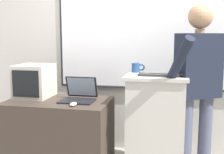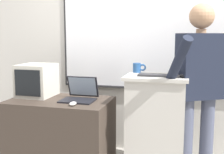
{
  "view_description": "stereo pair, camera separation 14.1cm",
  "coord_description": "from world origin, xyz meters",
  "px_view_note": "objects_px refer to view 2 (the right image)",
  "views": [
    {
      "loc": [
        0.47,
        -2.2,
        1.39
      ],
      "look_at": [
        -0.08,
        0.38,
        1.0
      ],
      "focal_mm": 45.0,
      "sensor_mm": 36.0,
      "label": 1
    },
    {
      "loc": [
        0.61,
        -2.17,
        1.39
      ],
      "look_at": [
        -0.08,
        0.38,
        1.0
      ],
      "focal_mm": 45.0,
      "sensor_mm": 36.0,
      "label": 2
    }
  ],
  "objects_px": {
    "lectern_podium": "(156,127)",
    "computer_mouse_by_keyboard": "(183,75)",
    "coffee_mug": "(138,68)",
    "computer_mouse_by_laptop": "(73,104)",
    "person_presenter": "(199,81)",
    "side_desk": "(61,135)",
    "laptop": "(80,94)",
    "wireless_keyboard": "(159,75)",
    "crt_monitor": "(37,80)"
  },
  "relations": [
    {
      "from": "crt_monitor",
      "to": "coffee_mug",
      "type": "distance_m",
      "value": 1.08
    },
    {
      "from": "side_desk",
      "to": "laptop",
      "type": "xyz_separation_m",
      "value": [
        0.2,
        0.05,
        0.44
      ]
    },
    {
      "from": "lectern_podium",
      "to": "person_presenter",
      "type": "relative_size",
      "value": 0.6
    },
    {
      "from": "lectern_podium",
      "to": "computer_mouse_by_keyboard",
      "type": "xyz_separation_m",
      "value": [
        0.24,
        -0.06,
        0.52
      ]
    },
    {
      "from": "person_presenter",
      "to": "wireless_keyboard",
      "type": "relative_size",
      "value": 4.42
    },
    {
      "from": "lectern_podium",
      "to": "wireless_keyboard",
      "type": "bearing_deg",
      "value": -69.22
    },
    {
      "from": "wireless_keyboard",
      "to": "computer_mouse_by_laptop",
      "type": "relative_size",
      "value": 3.8
    },
    {
      "from": "person_presenter",
      "to": "computer_mouse_by_laptop",
      "type": "xyz_separation_m",
      "value": [
        -1.12,
        -0.36,
        -0.21
      ]
    },
    {
      "from": "coffee_mug",
      "to": "wireless_keyboard",
      "type": "bearing_deg",
      "value": -43.29
    },
    {
      "from": "computer_mouse_by_keyboard",
      "to": "computer_mouse_by_laptop",
      "type": "bearing_deg",
      "value": -166.33
    },
    {
      "from": "crt_monitor",
      "to": "lectern_podium",
      "type": "bearing_deg",
      "value": 0.48
    },
    {
      "from": "side_desk",
      "to": "crt_monitor",
      "type": "xyz_separation_m",
      "value": [
        -0.31,
        0.1,
        0.54
      ]
    },
    {
      "from": "person_presenter",
      "to": "coffee_mug",
      "type": "relative_size",
      "value": 12.47
    },
    {
      "from": "computer_mouse_by_laptop",
      "to": "person_presenter",
      "type": "bearing_deg",
      "value": 17.59
    },
    {
      "from": "lectern_podium",
      "to": "wireless_keyboard",
      "type": "relative_size",
      "value": 2.67
    },
    {
      "from": "side_desk",
      "to": "wireless_keyboard",
      "type": "relative_size",
      "value": 2.69
    },
    {
      "from": "side_desk",
      "to": "coffee_mug",
      "type": "xyz_separation_m",
      "value": [
        0.74,
        0.28,
        0.69
      ]
    },
    {
      "from": "coffee_mug",
      "to": "side_desk",
      "type": "bearing_deg",
      "value": -159.72
    },
    {
      "from": "computer_mouse_by_laptop",
      "to": "crt_monitor",
      "type": "height_order",
      "value": "crt_monitor"
    },
    {
      "from": "person_presenter",
      "to": "wireless_keyboard",
      "type": "distance_m",
      "value": 0.38
    },
    {
      "from": "computer_mouse_by_keyboard",
      "to": "laptop",
      "type": "bearing_deg",
      "value": -179.84
    },
    {
      "from": "lectern_podium",
      "to": "side_desk",
      "type": "height_order",
      "value": "lectern_podium"
    },
    {
      "from": "laptop",
      "to": "coffee_mug",
      "type": "relative_size",
      "value": 2.44
    },
    {
      "from": "lectern_podium",
      "to": "person_presenter",
      "type": "height_order",
      "value": "person_presenter"
    },
    {
      "from": "side_desk",
      "to": "computer_mouse_by_keyboard",
      "type": "height_order",
      "value": "computer_mouse_by_keyboard"
    },
    {
      "from": "computer_mouse_by_laptop",
      "to": "computer_mouse_by_keyboard",
      "type": "xyz_separation_m",
      "value": [
        0.98,
        0.24,
        0.27
      ]
    },
    {
      "from": "lectern_podium",
      "to": "wireless_keyboard",
      "type": "distance_m",
      "value": 0.52
    },
    {
      "from": "crt_monitor",
      "to": "computer_mouse_by_laptop",
      "type": "bearing_deg",
      "value": -28.46
    },
    {
      "from": "lectern_podium",
      "to": "coffee_mug",
      "type": "bearing_deg",
      "value": 142.53
    },
    {
      "from": "lectern_podium",
      "to": "person_presenter",
      "type": "bearing_deg",
      "value": 8.47
    },
    {
      "from": "laptop",
      "to": "wireless_keyboard",
      "type": "distance_m",
      "value": 0.81
    },
    {
      "from": "computer_mouse_by_keyboard",
      "to": "wireless_keyboard",
      "type": "bearing_deg",
      "value": 179.49
    },
    {
      "from": "computer_mouse_by_laptop",
      "to": "crt_monitor",
      "type": "bearing_deg",
      "value": 151.54
    },
    {
      "from": "person_presenter",
      "to": "computer_mouse_by_keyboard",
      "type": "relative_size",
      "value": 16.8
    },
    {
      "from": "laptop",
      "to": "coffee_mug",
      "type": "xyz_separation_m",
      "value": [
        0.54,
        0.23,
        0.25
      ]
    },
    {
      "from": "side_desk",
      "to": "person_presenter",
      "type": "relative_size",
      "value": 0.61
    },
    {
      "from": "laptop",
      "to": "side_desk",
      "type": "bearing_deg",
      "value": -167.02
    },
    {
      "from": "lectern_podium",
      "to": "coffee_mug",
      "type": "xyz_separation_m",
      "value": [
        -0.22,
        0.17,
        0.55
      ]
    },
    {
      "from": "side_desk",
      "to": "person_presenter",
      "type": "xyz_separation_m",
      "value": [
        1.35,
        0.17,
        0.6
      ]
    },
    {
      "from": "side_desk",
      "to": "laptop",
      "type": "distance_m",
      "value": 0.48
    },
    {
      "from": "person_presenter",
      "to": "wireless_keyboard",
      "type": "height_order",
      "value": "person_presenter"
    },
    {
      "from": "computer_mouse_by_laptop",
      "to": "computer_mouse_by_keyboard",
      "type": "height_order",
      "value": "computer_mouse_by_keyboard"
    },
    {
      "from": "person_presenter",
      "to": "lectern_podium",
      "type": "bearing_deg",
      "value": 158.84
    },
    {
      "from": "lectern_podium",
      "to": "coffee_mug",
      "type": "distance_m",
      "value": 0.62
    },
    {
      "from": "lectern_podium",
      "to": "laptop",
      "type": "relative_size",
      "value": 3.09
    },
    {
      "from": "computer_mouse_by_keyboard",
      "to": "crt_monitor",
      "type": "distance_m",
      "value": 1.51
    },
    {
      "from": "lectern_podium",
      "to": "laptop",
      "type": "height_order",
      "value": "lectern_podium"
    },
    {
      "from": "person_presenter",
      "to": "wireless_keyboard",
      "type": "bearing_deg",
      "value": 168.11
    },
    {
      "from": "side_desk",
      "to": "computer_mouse_by_keyboard",
      "type": "relative_size",
      "value": 10.23
    },
    {
      "from": "lectern_podium",
      "to": "side_desk",
      "type": "distance_m",
      "value": 0.98
    }
  ]
}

